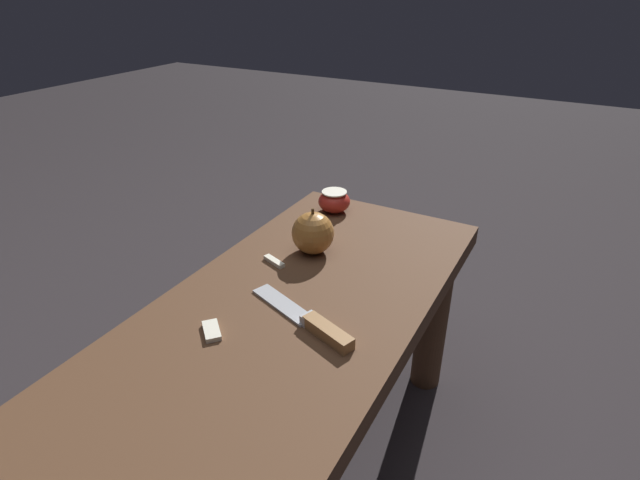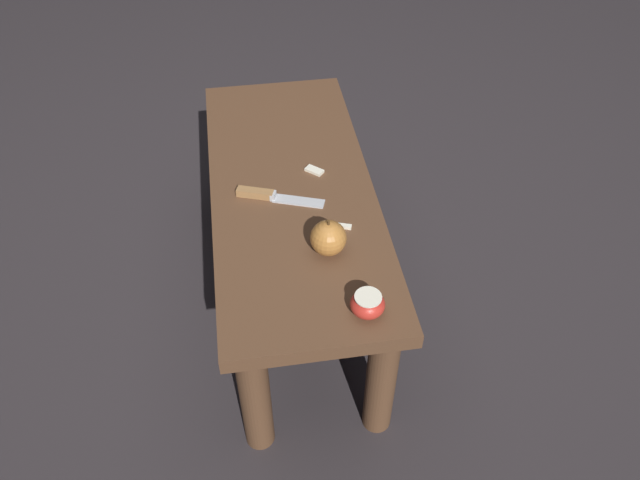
{
  "view_description": "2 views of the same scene",
  "coord_description": "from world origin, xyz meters",
  "views": [
    {
      "loc": [
        0.51,
        0.37,
        0.92
      ],
      "look_at": [
        -0.24,
        -0.04,
        0.46
      ],
      "focal_mm": 28.0,
      "sensor_mm": 36.0,
      "label": 1
    },
    {
      "loc": [
        -1.24,
        0.12,
        1.45
      ],
      "look_at": [
        -0.24,
        -0.04,
        0.46
      ],
      "focal_mm": 35.0,
      "sensor_mm": 36.0,
      "label": 2
    }
  ],
  "objects": [
    {
      "name": "apple_cut",
      "position": [
        -0.44,
        -0.11,
        0.45
      ],
      "size": [
        0.07,
        0.07,
        0.05
      ],
      "color": "red",
      "rests_on": "wooden_bench"
    },
    {
      "name": "apple_slice_near_knife",
      "position": [
        -0.17,
        -0.1,
        0.43
      ],
      "size": [
        0.03,
        0.05,
        0.01
      ],
      "color": "white",
      "rests_on": "wooden_bench"
    },
    {
      "name": "apple_slice_center",
      "position": [
        0.05,
        -0.07,
        0.43
      ],
      "size": [
        0.05,
        0.05,
        0.01
      ],
      "color": "white",
      "rests_on": "wooden_bench"
    },
    {
      "name": "apple_whole",
      "position": [
        -0.25,
        -0.06,
        0.47
      ],
      "size": [
        0.08,
        0.08,
        0.09
      ],
      "color": "#B27233",
      "rests_on": "wooden_bench"
    },
    {
      "name": "knife",
      "position": [
        -0.04,
        0.07,
        0.43
      ],
      "size": [
        0.1,
        0.22,
        0.02
      ],
      "rotation": [
        0.0,
        0.0,
        -1.91
      ],
      "color": "#B7BABF",
      "rests_on": "wooden_bench"
    },
    {
      "name": "wooden_bench",
      "position": [
        0.0,
        0.0,
        0.34
      ],
      "size": [
        1.03,
        0.42,
        0.42
      ],
      "color": "brown",
      "rests_on": "ground_plane"
    }
  ]
}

